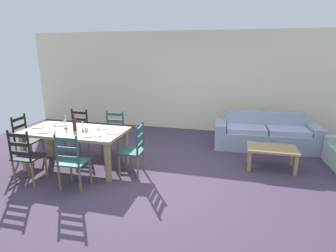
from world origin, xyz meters
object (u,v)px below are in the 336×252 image
Objects in this scene: wine_bottle at (74,124)px; dining_chair_head_east at (134,150)px; coffee_cup_primary at (87,130)px; wine_glass_far_left at (64,121)px; dining_chair_near_left at (26,156)px; dining_chair_head_west at (26,139)px; dining_chair_far_left at (78,132)px; dining_table at (75,135)px; dining_chair_near_right at (72,161)px; wine_glass_near_right at (99,128)px; couch at (265,135)px; coffee_table at (272,151)px; wine_glass_near_left at (55,125)px; dining_chair_far_right at (114,134)px.

dining_chair_head_east is at bearing 0.36° from wine_bottle.
wine_bottle reaches higher than coffee_cup_primary.
wine_glass_far_left is (-1.49, 0.16, 0.38)m from dining_chair_head_east.
dining_chair_near_left reaches higher than coffee_cup_primary.
wine_bottle reaches higher than dining_chair_head_west.
wine_bottle is at bearing -26.80° from wine_glass_far_left.
dining_chair_far_left is at bearing 100.94° from wine_glass_far_left.
coffee_cup_primary is at bearing 44.56° from dining_chair_near_left.
wine_glass_far_left is at bearing 153.20° from wine_bottle.
dining_chair_near_right is at bearing -61.01° from dining_table.
dining_chair_near_right is 1.75m from dining_chair_head_west.
dining_table is at bearing 118.99° from dining_chair_near_right.
dining_chair_far_left reaches higher than wine_glass_far_left.
wine_bottle is 1.96× the size of wine_glass_near_right.
couch is (4.02, 2.88, -0.19)m from dining_chair_near_left.
dining_chair_head_east is 1.07× the size of coffee_table.
wine_glass_near_left is 4.52m from couch.
dining_chair_near_left is 0.41× the size of couch.
dining_chair_far_left is 1.00× the size of dining_chair_far_right.
wine_glass_far_left reaches higher than dining_table.
dining_chair_near_left is 4.95m from couch.
dining_table is at bearing 60.22° from dining_chair_near_left.
dining_chair_head_east is at bearing 4.41° from wine_glass_near_left.
dining_chair_near_right is (0.42, -0.77, -0.19)m from dining_table.
couch is at bearing 23.07° from dining_chair_far_right.
wine_bottle reaches higher than coffee_table.
coffee_cup_primary is (-0.90, -0.03, 0.32)m from dining_chair_head_east.
dining_chair_head_west is 0.41× the size of couch.
dining_chair_near_left is at bearing -135.44° from coffee_cup_primary.
dining_chair_far_left reaches higher than coffee_cup_primary.
coffee_cup_primary is 3.47m from coffee_table.
dining_chair_far_right is at bearing 64.05° from wine_bottle.
dining_chair_near_left is at bearing -155.21° from dining_chair_head_east.
dining_chair_near_right and dining_chair_far_right have the same top height.
coffee_table is at bearing 10.33° from dining_chair_head_west.
dining_table is 0.85m from dining_chair_far_left.
dining_chair_near_left and dining_chair_far_left have the same top height.
dining_chair_far_right reaches higher than dining_table.
wine_glass_far_left is at bearing -79.06° from dining_chair_far_left.
dining_chair_near_right is 3.04× the size of wine_bottle.
dining_chair_head_west is at bearing -156.19° from couch.
dining_chair_head_west is 5.96× the size of wine_glass_near_right.
dining_chair_near_right is 0.79m from coffee_cup_primary.
coffee_cup_primary is at bearing 7.91° from wine_glass_near_left.
wine_glass_far_left is at bearing 161.90° from coffee_cup_primary.
dining_chair_far_right is (-0.01, 1.53, 0.00)m from dining_chair_near_right.
dining_table is 1.20m from dining_chair_head_east.
dining_chair_far_left reaches higher than coffee_table.
wine_glass_near_right reaches higher than dining_table.
coffee_table is at bearing 14.74° from wine_glass_near_left.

